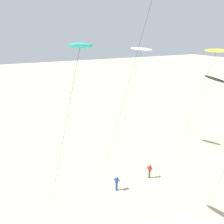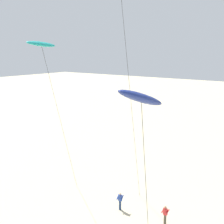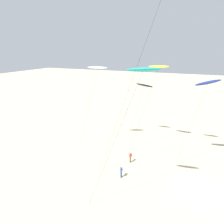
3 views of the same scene
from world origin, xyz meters
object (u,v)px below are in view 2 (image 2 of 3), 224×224
(kite_teal, at_px, (42,45))
(kite_flyer_nearest, at_px, (165,215))
(kite_navy, at_px, (141,99))
(kite_flyer_middle, at_px, (120,201))

(kite_teal, relative_size, kite_flyer_nearest, 9.12)
(kite_navy, bearing_deg, kite_flyer_nearest, 108.28)
(kite_navy, relative_size, kite_flyer_nearest, 7.78)
(kite_teal, bearing_deg, kite_navy, -22.17)
(kite_teal, height_order, kite_flyer_nearest, kite_teal)
(kite_navy, height_order, kite_flyer_middle, kite_navy)
(kite_flyer_nearest, bearing_deg, kite_navy, -71.72)
(kite_teal, bearing_deg, kite_flyer_nearest, 24.50)
(kite_flyer_middle, bearing_deg, kite_flyer_nearest, 4.03)
(kite_teal, bearing_deg, kite_flyer_middle, 38.30)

